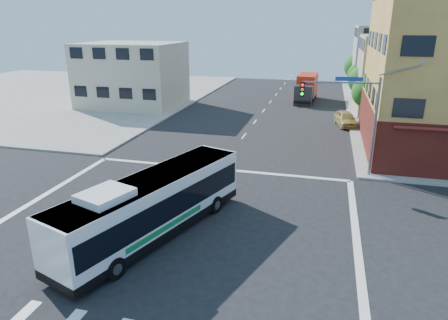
# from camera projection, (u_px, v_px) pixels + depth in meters

# --- Properties ---
(ground) EXTENTS (120.00, 120.00, 0.00)m
(ground) POSITION_uv_depth(u_px,v_px,m) (171.00, 229.00, 21.23)
(ground) COLOR black
(ground) RESTS_ON ground
(sidewalk_nw) EXTENTS (50.00, 50.00, 0.15)m
(sidewalk_nw) POSITION_uv_depth(u_px,v_px,m) (43.00, 93.00, 61.47)
(sidewalk_nw) COLOR gray
(sidewalk_nw) RESTS_ON ground
(building_east_near) EXTENTS (12.06, 10.06, 9.00)m
(building_east_near) POSITION_uv_depth(u_px,v_px,m) (412.00, 75.00, 46.85)
(building_east_near) COLOR tan
(building_east_near) RESTS_ON ground
(building_east_far) EXTENTS (12.06, 10.06, 10.00)m
(building_east_far) POSITION_uv_depth(u_px,v_px,m) (395.00, 60.00, 59.49)
(building_east_far) COLOR #A3A39E
(building_east_far) RESTS_ON ground
(building_west) EXTENTS (12.06, 10.06, 8.00)m
(building_west) POSITION_uv_depth(u_px,v_px,m) (132.00, 75.00, 51.36)
(building_west) COLOR #BFB99E
(building_west) RESTS_ON ground
(signal_mast_ne) EXTENTS (7.91, 1.13, 8.07)m
(signal_mast_ne) POSITION_uv_depth(u_px,v_px,m) (351.00, 107.00, 27.18)
(signal_mast_ne) COLOR slate
(signal_mast_ne) RESTS_ON ground
(street_tree_a) EXTENTS (3.60, 3.60, 5.53)m
(street_tree_a) POSITION_uv_depth(u_px,v_px,m) (370.00, 89.00, 42.80)
(street_tree_a) COLOR #3B2915
(street_tree_a) RESTS_ON ground
(street_tree_b) EXTENTS (3.80, 3.80, 5.79)m
(street_tree_b) POSITION_uv_depth(u_px,v_px,m) (365.00, 78.00, 50.07)
(street_tree_b) COLOR #3B2915
(street_tree_b) RESTS_ON ground
(street_tree_c) EXTENTS (3.40, 3.40, 5.29)m
(street_tree_c) POSITION_uv_depth(u_px,v_px,m) (360.00, 73.00, 57.48)
(street_tree_c) COLOR #3B2915
(street_tree_c) RESTS_ON ground
(street_tree_d) EXTENTS (4.00, 4.00, 6.03)m
(street_tree_d) POSITION_uv_depth(u_px,v_px,m) (357.00, 65.00, 64.67)
(street_tree_d) COLOR #3B2915
(street_tree_d) RESTS_ON ground
(transit_bus) EXTENTS (6.21, 11.99, 3.50)m
(transit_bus) POSITION_uv_depth(u_px,v_px,m) (154.00, 205.00, 20.17)
(transit_bus) COLOR black
(transit_bus) RESTS_ON ground
(box_truck) EXTENTS (2.76, 8.09, 3.59)m
(box_truck) POSITION_uv_depth(u_px,v_px,m) (306.00, 89.00, 54.99)
(box_truck) COLOR #252529
(box_truck) RESTS_ON ground
(parked_car) EXTENTS (2.63, 4.71, 1.51)m
(parked_car) POSITION_uv_depth(u_px,v_px,m) (346.00, 119.00, 42.17)
(parked_car) COLOR tan
(parked_car) RESTS_ON ground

